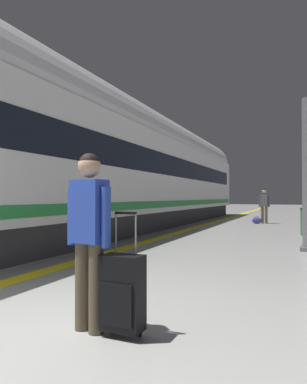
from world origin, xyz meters
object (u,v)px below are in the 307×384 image
Objects in this scene: duffel_bag_near at (257,220)px; high_speed_train at (76,155)px; traveller_foreground at (89,228)px; passenger_near at (264,203)px; rolling_suitcase_foreground at (123,292)px.

high_speed_train is at bearing -116.33° from duffel_bag_near.
traveller_foreground reaches higher than passenger_near.
duffel_bag_near is at bearing 90.25° from traveller_foreground.
high_speed_train is 31.32× the size of rolling_suitcase_foreground.
duffel_bag_near is at bearing 91.62° from rolling_suitcase_foreground.
traveller_foreground is 14.68m from duffel_bag_near.
duffel_bag_near is (-0.41, 14.65, -0.25)m from rolling_suitcase_foreground.
traveller_foreground is 3.82× the size of duffel_bag_near.
rolling_suitcase_foreground is at bearing -89.64° from passenger_near.
rolling_suitcase_foreground is 14.90m from passenger_near.
high_speed_train is 7.60m from traveller_foreground.
duffel_bag_near is at bearing 63.67° from high_speed_train.
high_speed_train is at bearing 127.66° from rolling_suitcase_foreground.
rolling_suitcase_foreground is at bearing -88.38° from duffel_bag_near.
rolling_suitcase_foreground is at bearing -52.34° from high_speed_train.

